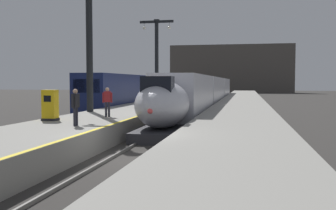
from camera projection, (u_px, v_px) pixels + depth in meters
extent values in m
plane|color=#33302D|center=(129.00, 160.00, 15.26)|extent=(260.00, 260.00, 0.00)
cube|color=gray|center=(162.00, 107.00, 40.25)|extent=(4.80, 110.00, 1.05)
cube|color=gray|center=(242.00, 108.00, 38.67)|extent=(4.80, 110.00, 1.05)
cube|color=yellow|center=(184.00, 102.00, 39.77)|extent=(0.20, 107.80, 0.01)
cube|color=slate|center=(197.00, 110.00, 42.32)|extent=(0.08, 110.00, 0.12)
cube|color=slate|center=(211.00, 110.00, 42.03)|extent=(0.08, 110.00, 0.12)
cube|color=slate|center=(125.00, 109.00, 43.90)|extent=(0.08, 110.00, 0.12)
cube|color=slate|center=(138.00, 109.00, 43.61)|extent=(0.08, 110.00, 0.12)
ellipsoid|color=silver|center=(163.00, 104.00, 21.45)|extent=(2.78, 6.07, 2.56)
cube|color=#28282D|center=(162.00, 133.00, 21.25)|extent=(2.46, 5.16, 0.55)
cube|color=black|center=(158.00, 85.00, 20.05)|extent=(1.59, 1.00, 0.90)
sphere|color=#F24C4C|center=(150.00, 111.00, 18.57)|extent=(0.28, 0.28, 0.28)
cube|color=silver|center=(187.00, 95.00, 30.07)|extent=(2.90, 14.00, 3.05)
cube|color=black|center=(169.00, 88.00, 30.32)|extent=(0.04, 11.90, 0.80)
cube|color=black|center=(205.00, 88.00, 29.77)|extent=(0.04, 11.90, 0.80)
cube|color=silver|center=(187.00, 111.00, 30.15)|extent=(2.92, 13.30, 0.24)
cube|color=black|center=(177.00, 124.00, 25.79)|extent=(2.03, 2.20, 0.56)
cube|color=black|center=(194.00, 113.00, 34.57)|extent=(2.03, 2.20, 0.56)
cube|color=silver|center=(208.00, 90.00, 46.33)|extent=(2.90, 18.00, 3.05)
cube|color=black|center=(196.00, 86.00, 46.57)|extent=(0.04, 15.84, 0.80)
cube|color=black|center=(220.00, 86.00, 46.02)|extent=(0.04, 15.84, 0.80)
cube|color=black|center=(202.00, 109.00, 40.44)|extent=(2.03, 2.20, 0.56)
cube|color=black|center=(212.00, 103.00, 52.42)|extent=(2.03, 2.20, 0.56)
cube|color=silver|center=(219.00, 88.00, 64.54)|extent=(2.90, 18.00, 3.05)
cube|color=black|center=(210.00, 85.00, 64.78)|extent=(0.04, 15.84, 0.80)
cube|color=black|center=(227.00, 85.00, 64.23)|extent=(0.04, 15.84, 0.80)
cube|color=black|center=(216.00, 101.00, 58.65)|extent=(2.03, 2.20, 0.56)
cube|color=black|center=(221.00, 97.00, 70.63)|extent=(2.03, 2.20, 0.56)
cube|color=#141E4C|center=(121.00, 91.00, 40.15)|extent=(2.85, 18.00, 3.30)
cube|color=black|center=(86.00, 86.00, 31.34)|extent=(2.28, 0.08, 1.10)
cube|color=black|center=(108.00, 86.00, 40.39)|extent=(0.04, 15.30, 0.90)
cube|color=black|center=(134.00, 86.00, 39.85)|extent=(0.04, 15.30, 0.90)
cube|color=black|center=(101.00, 114.00, 34.62)|extent=(2.00, 2.00, 0.52)
cube|color=black|center=(137.00, 106.00, 45.90)|extent=(2.00, 2.00, 0.52)
cube|color=#141E4C|center=(160.00, 88.00, 58.36)|extent=(2.85, 18.00, 3.30)
cylinder|color=black|center=(89.00, 34.00, 26.22)|extent=(0.44, 0.44, 10.41)
cylinder|color=black|center=(157.00, 60.00, 45.99)|extent=(0.44, 0.44, 9.30)
cylinder|color=black|center=(157.00, 21.00, 45.73)|extent=(0.68, 0.68, 0.30)
cube|color=black|center=(157.00, 22.00, 45.74)|extent=(4.00, 0.24, 0.28)
cylinder|color=black|center=(144.00, 25.00, 46.05)|extent=(0.03, 0.03, 0.60)
sphere|color=#EFEACC|center=(144.00, 28.00, 46.07)|extent=(0.36, 0.36, 0.36)
cylinder|color=black|center=(169.00, 24.00, 45.46)|extent=(0.03, 0.03, 0.60)
sphere|color=#EFEACC|center=(169.00, 27.00, 45.49)|extent=(0.36, 0.36, 0.36)
cylinder|color=#23232D|center=(151.00, 99.00, 36.21)|extent=(0.13, 0.13, 0.85)
cylinder|color=#23232D|center=(150.00, 99.00, 36.32)|extent=(0.13, 0.13, 0.85)
cube|color=#336647|center=(151.00, 91.00, 36.22)|extent=(0.44, 0.39, 0.62)
cylinder|color=#336647|center=(152.00, 92.00, 36.06)|extent=(0.09, 0.09, 0.58)
cylinder|color=#336647|center=(149.00, 92.00, 36.39)|extent=(0.09, 0.09, 0.58)
sphere|color=tan|center=(151.00, 87.00, 36.20)|extent=(0.22, 0.22, 0.22)
cylinder|color=#23232D|center=(77.00, 116.00, 17.98)|extent=(0.13, 0.13, 0.85)
cylinder|color=#23232D|center=(75.00, 117.00, 17.81)|extent=(0.13, 0.13, 0.85)
cube|color=black|center=(75.00, 101.00, 17.85)|extent=(0.25, 0.40, 0.62)
cylinder|color=black|center=(78.00, 101.00, 18.09)|extent=(0.09, 0.09, 0.58)
cylinder|color=black|center=(73.00, 102.00, 17.63)|extent=(0.09, 0.09, 0.58)
sphere|color=tan|center=(75.00, 91.00, 17.83)|extent=(0.22, 0.22, 0.22)
cylinder|color=#23232D|center=(109.00, 109.00, 22.58)|extent=(0.13, 0.13, 0.85)
cylinder|color=#23232D|center=(106.00, 109.00, 22.57)|extent=(0.13, 0.13, 0.85)
cube|color=maroon|center=(107.00, 97.00, 22.53)|extent=(0.42, 0.30, 0.62)
cylinder|color=maroon|center=(112.00, 98.00, 22.54)|extent=(0.09, 0.09, 0.58)
cylinder|color=maroon|center=(103.00, 98.00, 22.53)|extent=(0.09, 0.09, 0.58)
sphere|color=tan|center=(107.00, 89.00, 22.51)|extent=(0.22, 0.22, 0.22)
cube|color=navy|center=(169.00, 100.00, 36.25)|extent=(0.40, 0.22, 0.60)
cylinder|color=#262628|center=(168.00, 95.00, 36.24)|extent=(0.02, 0.02, 0.36)
cylinder|color=#262628|center=(170.00, 95.00, 36.20)|extent=(0.02, 0.02, 0.36)
cube|color=#262628|center=(169.00, 93.00, 36.21)|extent=(0.22, 0.03, 0.02)
cube|color=yellow|center=(50.00, 105.00, 20.38)|extent=(0.70, 0.56, 1.60)
cube|color=black|center=(47.00, 99.00, 20.08)|extent=(0.40, 0.02, 0.32)
cube|color=black|center=(50.00, 119.00, 20.42)|extent=(0.76, 0.62, 0.12)
cube|color=#4C4742|center=(231.00, 69.00, 114.70)|extent=(36.00, 2.00, 14.00)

